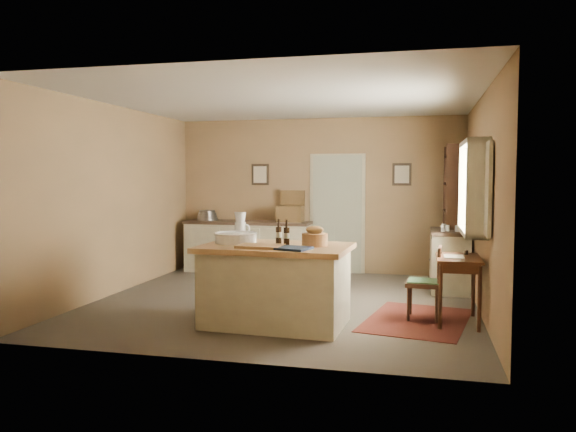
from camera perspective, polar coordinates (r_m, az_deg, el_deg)
name	(u,v)px	position (r m, az deg, el deg)	size (l,w,h in m)	color
ground	(284,302)	(7.63, -0.40, -8.70)	(5.00, 5.00, 0.00)	brown
wall_back	(318,196)	(9.90, 3.05, 2.09)	(5.00, 0.10, 2.70)	#97734A
wall_front	(218,214)	(5.07, -7.15, 0.25)	(5.00, 0.10, 2.70)	#97734A
wall_left	(115,200)	(8.41, -17.19, 1.58)	(0.10, 5.00, 2.70)	#97734A
wall_right	(482,204)	(7.28, 19.09, 1.19)	(0.10, 5.00, 2.70)	#97734A
ceiling	(284,99)	(7.52, -0.41, 11.81)	(5.00, 5.00, 0.00)	silver
door	(337,213)	(9.83, 5.02, 0.35)	(0.97, 0.06, 2.11)	#A3A78E
framed_prints	(329,174)	(9.84, 4.18, 4.23)	(2.82, 0.02, 0.38)	black
window	(477,188)	(7.07, 18.67, 2.75)	(0.25, 1.99, 1.12)	beige
work_island	(275,283)	(6.40, -1.34, -6.77)	(1.71, 1.16, 1.20)	beige
sideboard	(249,245)	(9.96, -4.02, -2.92)	(2.23, 0.63, 1.18)	beige
rug	(417,320)	(6.85, 12.97, -10.26)	(1.10, 1.60, 0.01)	#521D14
writing_desk	(458,266)	(6.73, 16.91, -4.86)	(0.49, 0.80, 0.82)	#391D10
desk_chair	(424,284)	(6.84, 13.60, -6.69)	(0.39, 0.39, 0.85)	black
right_cabinet	(450,260)	(8.63, 16.11, -4.29)	(0.56, 1.01, 0.99)	beige
shelving_unit	(459,216)	(9.08, 17.02, 0.04)	(0.37, 0.97, 2.16)	black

